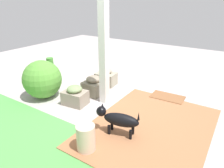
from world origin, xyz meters
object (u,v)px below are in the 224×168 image
object	(u,v)px
porch_pillar	(104,49)
dog	(118,119)
stone_planter_mid	(75,96)
doormat	(167,97)
ceramic_urn	(86,138)
terracotta_pot_tall	(51,74)
stone_planter_nearest	(106,77)
round_shrub	(42,79)
stone_planter_near	(94,86)

from	to	relation	value
porch_pillar	dog	world-z (taller)	porch_pillar
stone_planter_mid	doormat	world-z (taller)	stone_planter_mid
ceramic_urn	doormat	distance (m)	2.23
terracotta_pot_tall	doormat	xyz separation A→B (m)	(-2.73, -0.71, -0.21)
dog	terracotta_pot_tall	bearing A→B (deg)	-20.34
porch_pillar	ceramic_urn	world-z (taller)	porch_pillar
stone_planter_nearest	doormat	distance (m)	1.52
terracotta_pot_tall	stone_planter_nearest	bearing A→B (deg)	-153.74
stone_planter_mid	round_shrub	bearing A→B (deg)	8.30
doormat	porch_pillar	bearing A→B (deg)	40.31
stone_planter_nearest	stone_planter_mid	size ratio (longest dim) A/B	1.02
terracotta_pot_tall	ceramic_urn	size ratio (longest dim) A/B	1.59
stone_planter_mid	dog	bearing A→B (deg)	162.86
stone_planter_near	stone_planter_nearest	bearing A→B (deg)	-81.87
porch_pillar	round_shrub	distance (m)	1.49
porch_pillar	terracotta_pot_tall	bearing A→B (deg)	-5.02
doormat	round_shrub	bearing A→B (deg)	31.82
stone_planter_near	doormat	bearing A→B (deg)	-154.10
stone_planter_mid	round_shrub	distance (m)	0.82
terracotta_pot_tall	stone_planter_near	bearing A→B (deg)	-179.02
dog	doormat	bearing A→B (deg)	-97.75
round_shrub	doormat	bearing A→B (deg)	-148.18
porch_pillar	round_shrub	world-z (taller)	porch_pillar
porch_pillar	dog	bearing A→B (deg)	135.53
porch_pillar	dog	size ratio (longest dim) A/B	3.21
porch_pillar	stone_planter_nearest	bearing A→B (deg)	-57.26
stone_planter_near	doormat	distance (m)	1.59
stone_planter_near	terracotta_pot_tall	distance (m)	1.31
stone_planter_mid	doormat	distance (m)	1.93
stone_planter_nearest	terracotta_pot_tall	distance (m)	1.37
stone_planter_mid	dog	world-z (taller)	dog
ceramic_urn	stone_planter_near	bearing A→B (deg)	-55.72
round_shrub	terracotta_pot_tall	xyz separation A→B (m)	(0.51, -0.67, -0.18)
round_shrub	dog	bearing A→B (deg)	172.54
dog	doormat	distance (m)	1.68
porch_pillar	doormat	bearing A→B (deg)	-139.69
stone_planter_near	dog	xyz separation A→B (m)	(-1.20, 0.95, 0.08)
stone_planter_nearest	ceramic_urn	distance (m)	2.35
porch_pillar	terracotta_pot_tall	world-z (taller)	porch_pillar
terracotta_pot_tall	dog	world-z (taller)	terracotta_pot_tall
stone_planter_near	dog	distance (m)	1.53
stone_planter_near	stone_planter_mid	distance (m)	0.58
stone_planter_near	round_shrub	bearing A→B (deg)	40.67
stone_planter_nearest	stone_planter_near	bearing A→B (deg)	98.13
porch_pillar	round_shrub	size ratio (longest dim) A/B	2.75
stone_planter_mid	round_shrub	world-z (taller)	round_shrub
porch_pillar	terracotta_pot_tall	distance (m)	1.93
terracotta_pot_tall	dog	distance (m)	2.68
dog	stone_planter_near	bearing A→B (deg)	-38.51
stone_planter_near	terracotta_pot_tall	xyz separation A→B (m)	(1.31, 0.02, 0.03)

